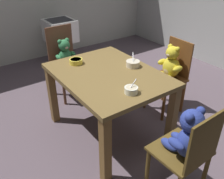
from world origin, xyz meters
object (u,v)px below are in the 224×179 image
object	(u,v)px
dining_table	(108,83)
porridge_bowl_white_near_right	(131,90)
sink_basin	(61,36)
teddy_chair_far_center	(170,68)
teddy_chair_near_left	(65,57)
porridge_bowl_yellow_near_left	(76,61)
porridge_bowl_cream_far_center	(133,64)
teddy_chair_near_right	(188,141)

from	to	relation	value
dining_table	porridge_bowl_white_near_right	bearing A→B (deg)	-7.26
dining_table	sink_basin	world-z (taller)	sink_basin
dining_table	teddy_chair_far_center	size ratio (longest dim) A/B	1.33
dining_table	sink_basin	bearing A→B (deg)	168.31
porridge_bowl_white_near_right	sink_basin	size ratio (longest dim) A/B	0.16
porridge_bowl_white_near_right	dining_table	bearing A→B (deg)	172.74
teddy_chair_near_left	sink_basin	distance (m)	1.12
porridge_bowl_yellow_near_left	porridge_bowl_cream_far_center	xyz separation A→B (m)	(0.40, 0.45, 0.01)
teddy_chair_near_right	porridge_bowl_white_near_right	xyz separation A→B (m)	(-0.57, -0.08, 0.19)
porridge_bowl_white_near_right	sink_basin	xyz separation A→B (m)	(-2.48, 0.48, -0.27)
porridge_bowl_white_near_right	teddy_chair_near_right	bearing A→B (deg)	7.83
teddy_chair_near_right	sink_basin	bearing A→B (deg)	-9.14
porridge_bowl_white_near_right	sink_basin	distance (m)	2.54
teddy_chair_near_left	sink_basin	bearing A→B (deg)	156.78
dining_table	teddy_chair_near_left	distance (m)	1.01
teddy_chair_near_left	porridge_bowl_cream_far_center	xyz separation A→B (m)	(1.03, 0.29, 0.22)
dining_table	porridge_bowl_yellow_near_left	xyz separation A→B (m)	(-0.38, -0.15, 0.15)
sink_basin	porridge_bowl_cream_far_center	bearing A→B (deg)	-3.50
dining_table	porridge_bowl_cream_far_center	xyz separation A→B (m)	(0.02, 0.30, 0.15)
sink_basin	teddy_chair_near_left	bearing A→B (deg)	-21.60
porridge_bowl_yellow_near_left	sink_basin	xyz separation A→B (m)	(-1.67, 0.57, -0.27)
porridge_bowl_cream_far_center	sink_basin	world-z (taller)	porridge_bowl_cream_far_center
teddy_chair_far_center	sink_basin	distance (m)	2.14
teddy_chair_near_left	teddy_chair_near_right	distance (m)	2.01
dining_table	porridge_bowl_white_near_right	distance (m)	0.46
dining_table	porridge_bowl_yellow_near_left	bearing A→B (deg)	-158.42
teddy_chair_far_center	porridge_bowl_white_near_right	size ratio (longest dim) A/B	7.17
teddy_chair_near_left	sink_basin	world-z (taller)	teddy_chair_near_left
dining_table	teddy_chair_near_right	world-z (taller)	teddy_chair_near_right
porridge_bowl_cream_far_center	sink_basin	distance (m)	2.10
teddy_chair_near_right	porridge_bowl_yellow_near_left	bearing A→B (deg)	5.50
dining_table	teddy_chair_far_center	bearing A→B (deg)	87.17
dining_table	sink_basin	xyz separation A→B (m)	(-2.05, 0.42, -0.12)
teddy_chair_near_left	porridge_bowl_white_near_right	size ratio (longest dim) A/B	7.59
teddy_chair_far_center	porridge_bowl_yellow_near_left	distance (m)	1.12
teddy_chair_near_right	teddy_chair_far_center	bearing A→B (deg)	-42.84
porridge_bowl_cream_far_center	porridge_bowl_white_near_right	bearing A→B (deg)	-41.00
teddy_chair_near_left	porridge_bowl_white_near_right	xyz separation A→B (m)	(1.44, -0.07, 0.22)
teddy_chair_near_right	sink_basin	world-z (taller)	teddy_chair_near_right
teddy_chair_near_left	teddy_chair_near_right	world-z (taller)	teddy_chair_near_left
porridge_bowl_white_near_right	porridge_bowl_cream_far_center	xyz separation A→B (m)	(-0.40, 0.35, 0.00)
porridge_bowl_yellow_near_left	teddy_chair_far_center	bearing A→B (deg)	67.41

